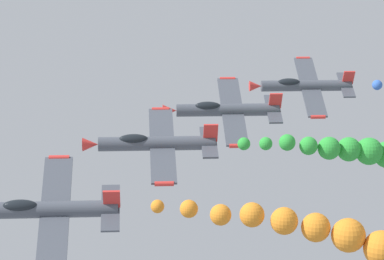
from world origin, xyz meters
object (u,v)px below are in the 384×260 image
(airplane_lead, at_px, (46,209))
(airplane_left_inner, at_px, (155,143))
(airplane_left_outer, at_px, (305,85))
(airplane_right_inner, at_px, (226,110))

(airplane_lead, bearing_deg, airplane_left_inner, -36.49)
(airplane_left_inner, relative_size, airplane_left_outer, 1.00)
(airplane_lead, height_order, airplane_left_outer, airplane_left_outer)
(airplane_lead, height_order, airplane_left_inner, airplane_left_inner)
(airplane_left_outer, bearing_deg, airplane_left_inner, 139.77)
(airplane_lead, xyz_separation_m, airplane_left_inner, (9.88, -7.31, 2.31))
(airplane_lead, bearing_deg, airplane_right_inner, -36.78)
(airplane_right_inner, bearing_deg, airplane_left_outer, -42.75)
(airplane_right_inner, bearing_deg, airplane_lead, 143.22)
(airplane_lead, relative_size, airplane_left_inner, 1.00)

